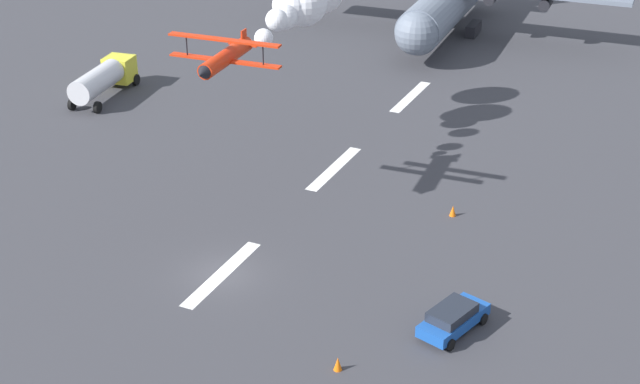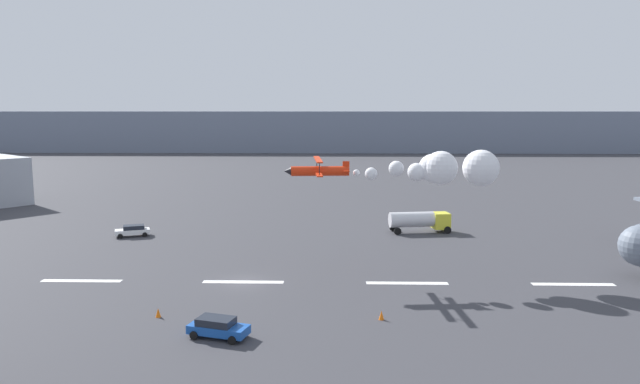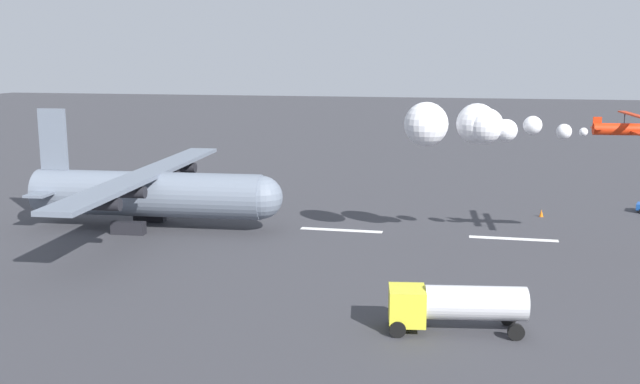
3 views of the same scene
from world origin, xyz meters
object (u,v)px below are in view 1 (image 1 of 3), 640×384
Objects in this scene: followme_car_yellow at (453,318)px; traffic_cone_far at (453,211)px; cargo_transport_plane at (445,4)px; stunt_biplane_red at (303,2)px; fuel_tanker_truck at (104,78)px; traffic_cone_near at (338,364)px.

followme_car_yellow reaches higher than traffic_cone_far.
followme_car_yellow is at bearing -160.91° from cargo_transport_plane.
traffic_cone_far is at bearing -160.52° from cargo_transport_plane.
cargo_transport_plane is 30.27m from stunt_biplane_red.
followme_car_yellow is at bearing -118.24° from fuel_tanker_truck.
traffic_cone_near is (-26.30, -34.07, -1.36)m from fuel_tanker_truck.
stunt_biplane_red is 29.54× the size of traffic_cone_far.
cargo_transport_plane is 1.65× the size of stunt_biplane_red.
traffic_cone_near is at bearing -166.83° from cargo_transport_plane.
fuel_tanker_truck reaches higher than traffic_cone_near.
stunt_biplane_red reaches higher than traffic_cone_far.
cargo_transport_plane is at bearing -36.38° from fuel_tanker_truck.
cargo_transport_plane is at bearing 19.48° from traffic_cone_far.
traffic_cone_far is (12.50, 4.04, -0.44)m from followme_car_yellow.
cargo_transport_plane is at bearing 13.17° from traffic_cone_near.
stunt_biplane_red is at bearing 62.99° from traffic_cone_far.
cargo_transport_plane is 4.25× the size of fuel_tanker_truck.
fuel_tanker_truck is 11.44× the size of traffic_cone_near.
cargo_transport_plane is 52.26m from followme_car_yellow.
traffic_cone_far is at bearing -0.45° from traffic_cone_near.
followme_car_yellow is 6.41× the size of traffic_cone_near.
followme_car_yellow reaches higher than traffic_cone_near.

